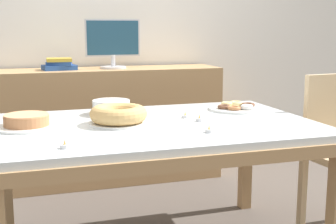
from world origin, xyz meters
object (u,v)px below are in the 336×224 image
cake_chocolate_round (27,122)px  plate_stack (111,107)px  book_stack (59,64)px  tealight_centre (209,131)px  tealight_right_edge (185,116)px  tealight_near_front (65,146)px  tealight_left_edge (199,119)px  computer_monitor (113,44)px  pastry_platter (236,107)px  cake_golden_bundt (118,115)px

cake_chocolate_round → plate_stack: size_ratio=1.52×
book_stack → plate_stack: (0.20, -1.03, -0.17)m
tealight_centre → tealight_right_edge: bearing=87.9°
cake_chocolate_round → plate_stack: (0.46, 0.24, 0.01)m
cake_chocolate_round → tealight_near_front: size_ratio=7.99×
book_stack → tealight_right_edge: bearing=-66.2°
tealight_left_edge → cake_chocolate_round: bearing=173.4°
plate_stack → tealight_right_edge: size_ratio=5.25×
computer_monitor → plate_stack: (-0.21, -1.03, -0.32)m
pastry_platter → tealight_left_edge: bearing=-142.7°
tealight_centre → tealight_near_front: size_ratio=1.00×
cake_chocolate_round → cake_golden_bundt: size_ratio=1.09×
plate_stack → tealight_left_edge: size_ratio=5.25×
pastry_platter → tealight_centre: pastry_platter is taller
book_stack → tealight_left_edge: 1.50m
tealight_right_edge → tealight_near_front: bearing=-146.0°
cake_chocolate_round → pastry_platter: size_ratio=1.01×
tealight_left_edge → cake_golden_bundt: bearing=173.5°
tealight_right_edge → cake_golden_bundt: bearing=-171.7°
computer_monitor → tealight_centre: 1.67m
pastry_platter → cake_golden_bundt: bearing=-164.8°
cake_chocolate_round → tealight_right_edge: size_ratio=7.99×
cake_chocolate_round → pastry_platter: cake_chocolate_round is taller
book_stack → tealight_left_edge: (0.60, -1.37, -0.20)m
plate_stack → tealight_right_edge: (0.36, -0.23, -0.03)m
plate_stack → tealight_near_front: plate_stack is taller
plate_stack → tealight_left_edge: bearing=-40.1°
book_stack → tealight_near_front: size_ratio=6.49×
tealight_right_edge → tealight_near_front: size_ratio=1.00×
cake_chocolate_round → pastry_platter: bearing=7.2°
computer_monitor → tealight_near_front: computer_monitor is taller
computer_monitor → tealight_right_edge: 1.32m
plate_stack → tealight_left_edge: (0.40, -0.34, -0.03)m
tealight_centre → tealight_right_edge: size_ratio=1.00×
cake_chocolate_round → tealight_near_front: (0.14, -0.46, -0.02)m
cake_chocolate_round → tealight_centre: size_ratio=7.99×
pastry_platter → computer_monitor: bearing=115.0°
pastry_platter → tealight_left_edge: 0.42m
cake_golden_bundt → computer_monitor: bearing=80.0°
cake_chocolate_round → tealight_centre: 0.89m
computer_monitor → tealight_centre: (0.13, -1.63, -0.35)m
book_stack → cake_golden_bundt: book_stack is taller
tealight_left_edge → book_stack: bearing=113.7°
computer_monitor → tealight_near_front: size_ratio=10.60×
plate_stack → tealight_centre: (0.35, -0.60, -0.03)m
book_stack → tealight_near_front: book_stack is taller
tealight_left_edge → tealight_near_front: bearing=-153.8°
computer_monitor → plate_stack: 1.10m
plate_stack → tealight_centre: bearing=-60.3°
cake_golden_bundt → tealight_centre: (0.36, -0.31, -0.04)m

